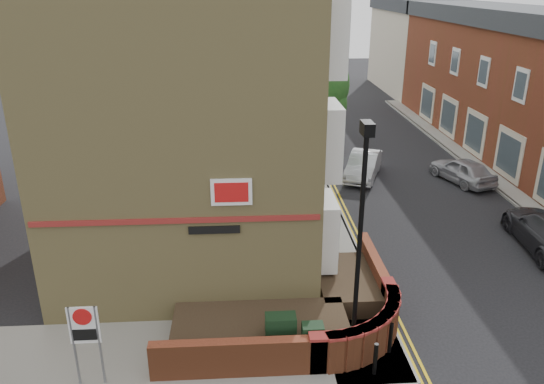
{
  "coord_description": "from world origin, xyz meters",
  "views": [
    {
      "loc": [
        -1.25,
        -10.14,
        9.31
      ],
      "look_at": [
        -0.35,
        4.0,
        3.68
      ],
      "focal_mm": 35.0,
      "sensor_mm": 36.0,
      "label": 1
    }
  ],
  "objects_px": {
    "lamppost": "(359,245)",
    "zone_sign": "(85,331)",
    "silver_car_near": "(364,165)",
    "utility_cabinet_large": "(281,335)"
  },
  "relations": [
    {
      "from": "zone_sign",
      "to": "lamppost",
      "type": "bearing_deg",
      "value": 6.07
    },
    {
      "from": "zone_sign",
      "to": "utility_cabinet_large",
      "type": "bearing_deg",
      "value": 9.69
    },
    {
      "from": "lamppost",
      "to": "utility_cabinet_large",
      "type": "bearing_deg",
      "value": 176.99
    },
    {
      "from": "lamppost",
      "to": "zone_sign",
      "type": "xyz_separation_m",
      "value": [
        -6.6,
        -0.7,
        -1.7
      ]
    },
    {
      "from": "utility_cabinet_large",
      "to": "zone_sign",
      "type": "distance_m",
      "value": 4.86
    },
    {
      "from": "lamppost",
      "to": "utility_cabinet_large",
      "type": "distance_m",
      "value": 3.24
    },
    {
      "from": "lamppost",
      "to": "silver_car_near",
      "type": "xyz_separation_m",
      "value": [
        3.4,
        13.81,
        -2.7
      ]
    },
    {
      "from": "lamppost",
      "to": "zone_sign",
      "type": "relative_size",
      "value": 2.86
    },
    {
      "from": "utility_cabinet_large",
      "to": "zone_sign",
      "type": "bearing_deg",
      "value": -170.31
    },
    {
      "from": "zone_sign",
      "to": "silver_car_near",
      "type": "distance_m",
      "value": 17.65
    }
  ]
}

